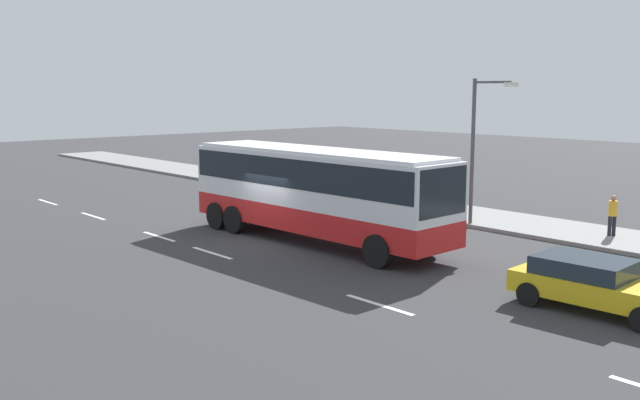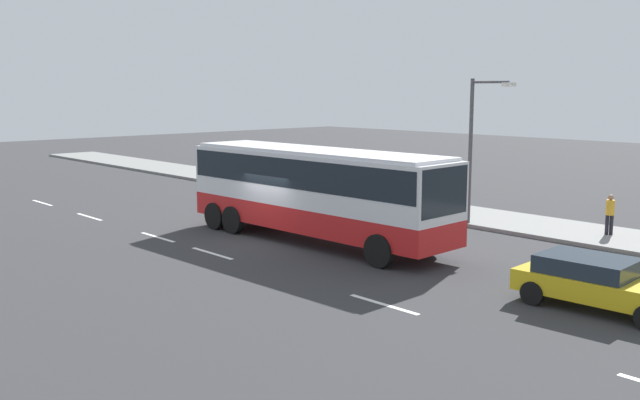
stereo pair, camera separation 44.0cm
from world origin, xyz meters
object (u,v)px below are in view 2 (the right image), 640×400
pedestrian_at_crossing (440,193)px  street_lamp (476,139)px  pedestrian_near_curb (610,212)px  coach_bus (315,185)px  car_yellow_taxi (598,281)px

pedestrian_at_crossing → street_lamp: bearing=-100.9°
pedestrian_near_curb → street_lamp: street_lamp is taller
coach_bus → street_lamp: 7.31m
coach_bus → car_yellow_taxi: size_ratio=2.69×
coach_bus → car_yellow_taxi: coach_bus is taller
pedestrian_near_curb → street_lamp: size_ratio=0.26×
coach_bus → pedestrian_near_curb: bearing=48.6°
car_yellow_taxi → pedestrian_near_curb: pedestrian_near_curb is taller
pedestrian_near_curb → street_lamp: 5.86m
car_yellow_taxi → pedestrian_near_curb: size_ratio=2.80×
pedestrian_at_crossing → coach_bus: bearing=-170.9°
pedestrian_near_curb → car_yellow_taxi: bearing=161.1°
car_yellow_taxi → coach_bus: bearing=176.4°
coach_bus → pedestrian_at_crossing: (-0.08, 7.61, -1.09)m
coach_bus → pedestrian_at_crossing: bearing=89.0°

